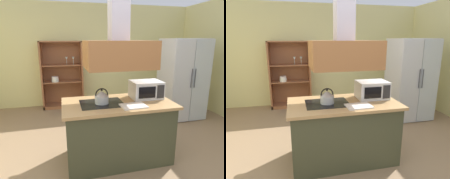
% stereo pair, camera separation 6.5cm
% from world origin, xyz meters
% --- Properties ---
extents(ground_plane, '(7.80, 7.80, 0.00)m').
position_xyz_m(ground_plane, '(0.00, 0.00, 0.00)').
color(ground_plane, '#8B6E4F').
extents(wall_back, '(6.00, 0.12, 2.70)m').
position_xyz_m(wall_back, '(0.00, 3.00, 1.35)').
color(wall_back, beige).
rests_on(wall_back, ground).
extents(kitchen_island, '(1.57, 0.84, 0.90)m').
position_xyz_m(kitchen_island, '(0.08, 0.09, 0.45)').
color(kitchen_island, '#3E402A').
rests_on(kitchen_island, ground).
extents(range_hood, '(0.90, 0.70, 1.30)m').
position_xyz_m(range_hood, '(0.08, 0.09, 1.70)').
color(range_hood, '#A46637').
extents(refrigerator, '(0.90, 0.78, 1.80)m').
position_xyz_m(refrigerator, '(1.96, 1.37, 0.90)').
color(refrigerator, silver).
rests_on(refrigerator, ground).
extents(dish_cabinet, '(1.05, 0.40, 1.74)m').
position_xyz_m(dish_cabinet, '(-0.69, 2.78, 0.77)').
color(dish_cabinet, brown).
rests_on(dish_cabinet, ground).
extents(kettle, '(0.20, 0.20, 0.22)m').
position_xyz_m(kettle, '(-0.16, 0.09, 0.99)').
color(kettle, '#B7BBC0').
rests_on(kettle, kitchen_island).
extents(cutting_board, '(0.35, 0.26, 0.02)m').
position_xyz_m(cutting_board, '(0.23, -0.14, 0.91)').
color(cutting_board, white).
rests_on(cutting_board, kitchen_island).
extents(microwave, '(0.46, 0.35, 0.26)m').
position_xyz_m(microwave, '(0.55, 0.20, 1.03)').
color(microwave, silver).
rests_on(microwave, kitchen_island).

